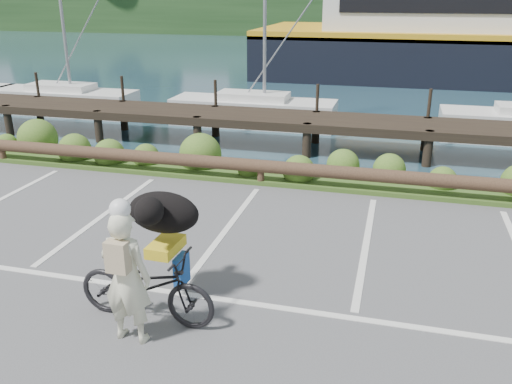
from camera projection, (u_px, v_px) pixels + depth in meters
The scene contains 7 objects.
ground at pixel (188, 280), 8.44m from camera, with size 72.00×72.00×0.00m, color #4C4C4E.
harbor_backdrop at pixel (388, 21), 79.42m from camera, with size 170.00×160.00×30.00m.
vegetation_strip at pixel (268, 173), 13.22m from camera, with size 34.00×1.60×0.10m, color #3D5B21.
log_rail at pixel (261, 185), 12.60m from camera, with size 32.00×0.30×0.60m, color #443021, non-canonical shape.
bicycle at pixel (146, 286), 7.27m from camera, with size 0.69×1.97×1.03m, color black.
cyclist at pixel (126, 277), 6.73m from camera, with size 0.65×0.43×1.79m, color beige.
dog at pixel (164, 212), 7.55m from camera, with size 1.04×0.51×0.60m, color black.
Camera 1 is at (2.93, -6.90, 4.24)m, focal length 38.00 mm.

